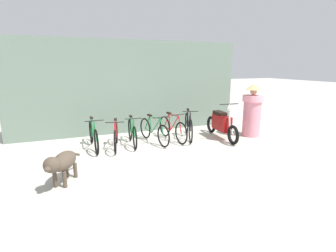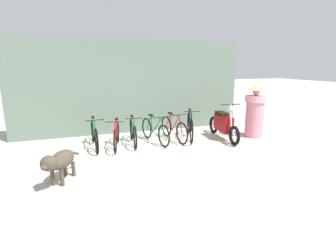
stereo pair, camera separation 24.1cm
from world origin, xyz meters
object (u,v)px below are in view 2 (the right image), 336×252
at_px(bicycle_2, 133,132).
at_px(motorcycle, 223,124).
at_px(bicycle_1, 117,135).
at_px(bicycle_4, 174,129).
at_px(stray_dog, 60,161).
at_px(bicycle_3, 155,131).
at_px(person_in_robes, 255,111).
at_px(bicycle_5, 190,126).
at_px(bicycle_0, 95,135).

xyz_separation_m(bicycle_2, motorcycle, (2.67, -0.37, 0.11)).
xyz_separation_m(bicycle_1, bicycle_4, (1.70, 0.15, 0.01)).
height_order(bicycle_4, stray_dog, bicycle_4).
height_order(bicycle_3, person_in_robes, person_in_robes).
bearing_deg(bicycle_5, bicycle_4, -69.27).
height_order(bicycle_4, motorcycle, motorcycle).
relative_size(bicycle_4, bicycle_5, 0.97).
height_order(bicycle_3, motorcycle, motorcycle).
height_order(bicycle_0, motorcycle, motorcycle).
relative_size(bicycle_1, bicycle_4, 0.96).
relative_size(bicycle_1, stray_dog, 1.30).
bearing_deg(bicycle_5, bicycle_0, -71.68).
distance_m(bicycle_3, motorcycle, 2.08).
relative_size(bicycle_0, motorcycle, 0.90).
height_order(bicycle_3, bicycle_5, bicycle_5).
bearing_deg(stray_dog, bicycle_3, 155.42).
bearing_deg(bicycle_4, bicycle_0, -99.10).
bearing_deg(bicycle_5, bicycle_3, -68.64).
bearing_deg(person_in_robes, stray_dog, 52.42).
bearing_deg(bicycle_4, stray_dog, -64.33).
relative_size(bicycle_1, bicycle_2, 0.98).
bearing_deg(motorcycle, bicycle_4, -98.71).
bearing_deg(bicycle_2, bicycle_1, -65.23).
bearing_deg(bicycle_5, bicycle_1, -66.54).
bearing_deg(stray_dog, person_in_robes, 132.15).
bearing_deg(bicycle_4, bicycle_5, 83.88).
height_order(bicycle_1, stray_dog, bicycle_1).
xyz_separation_m(bicycle_1, bicycle_5, (2.23, 0.17, 0.04)).
xyz_separation_m(bicycle_2, bicycle_4, (1.21, -0.02, 0.01)).
relative_size(bicycle_5, stray_dog, 1.40).
xyz_separation_m(bicycle_0, bicycle_2, (1.05, -0.04, -0.01)).
distance_m(bicycle_1, bicycle_4, 1.70).
relative_size(bicycle_0, stray_dog, 1.47).
bearing_deg(bicycle_1, bicycle_3, 109.13).
height_order(bicycle_4, person_in_robes, person_in_robes).
xyz_separation_m(bicycle_4, person_in_robes, (2.48, -0.46, 0.47)).
distance_m(stray_dog, person_in_robes, 5.73).
bearing_deg(bicycle_5, motorcycle, 87.50).
bearing_deg(bicycle_1, stray_dog, -23.12).
xyz_separation_m(bicycle_0, bicycle_5, (2.79, -0.04, 0.03)).
xyz_separation_m(bicycle_3, bicycle_5, (1.12, 0.04, 0.04)).
bearing_deg(bicycle_3, motorcycle, 69.99).
bearing_deg(bicycle_0, bicycle_5, 88.12).
distance_m(bicycle_0, bicycle_1, 0.59).
bearing_deg(bicycle_0, person_in_robes, 82.80).
bearing_deg(bicycle_3, stray_dog, -62.11).
bearing_deg(bicycle_3, bicycle_4, 81.77).
relative_size(bicycle_3, bicycle_5, 1.00).
distance_m(bicycle_3, bicycle_4, 0.59).
height_order(bicycle_0, bicycle_1, bicycle_0).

